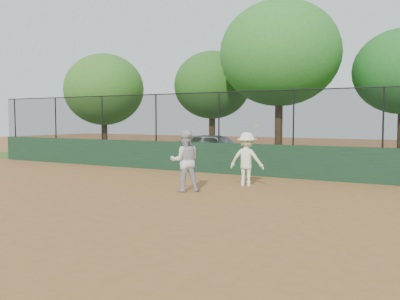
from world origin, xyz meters
The scene contains 10 objects.
ground centered at (0.00, 0.00, 0.00)m, with size 80.00×80.00×0.00m, color #915C2E.
back_wall centered at (0.00, 6.00, 0.60)m, with size 26.00×0.20×1.20m, color #1B3B22.
grass_strip centered at (0.00, 12.00, 0.00)m, with size 36.00×12.00×0.01m, color #2F4B17.
parked_car centered at (-2.41, 9.45, 0.73)m, with size 1.73×4.30×1.46m, color #AEB3B8.
player_second centered at (0.63, 1.60, 0.91)m, with size 0.88×0.69×1.82m, color silver.
player_main centered at (1.81, 3.44, 0.86)m, with size 1.16×0.73×1.94m.
fence_assembly centered at (-0.03, 6.00, 2.24)m, with size 26.00×0.06×2.00m.
tree_0 centered at (-10.49, 10.62, 3.87)m, with size 4.85×4.41×5.97m.
tree_1 centered at (-4.35, 12.68, 4.03)m, with size 4.38×3.98×5.93m.
tree_2 centered at (0.34, 10.53, 5.19)m, with size 5.69×5.17×7.65m.
Camera 1 is at (7.45, -9.55, 2.14)m, focal length 40.00 mm.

